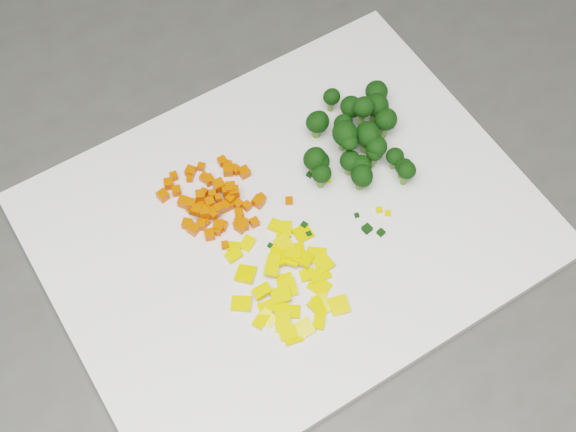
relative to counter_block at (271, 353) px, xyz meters
name	(u,v)px	position (x,y,z in m)	size (l,w,h in m)	color
counter_block	(271,353)	(0.00, 0.00, 0.00)	(1.10, 0.77, 0.90)	#434441
cutting_board	(288,224)	(0.01, -0.04, 0.46)	(0.45, 0.35, 0.01)	white
carrot_pile	(213,196)	(-0.05, 0.01, 0.48)	(0.10, 0.10, 0.03)	#D93C02
pepper_pile	(285,276)	(-0.02, -0.09, 0.47)	(0.11, 0.11, 0.02)	yellow
broccoli_pile	(360,130)	(0.11, 0.01, 0.49)	(0.12, 0.12, 0.06)	black
carrot_cube_0	(210,202)	(-0.05, 0.00, 0.48)	(0.01, 0.01, 0.01)	#D93C02
carrot_cube_1	(184,202)	(-0.07, 0.02, 0.47)	(0.01, 0.01, 0.01)	#D93C02
carrot_cube_2	(206,222)	(-0.06, -0.01, 0.47)	(0.01, 0.01, 0.01)	#D93C02
carrot_cube_3	(191,171)	(-0.05, 0.05, 0.47)	(0.01, 0.01, 0.01)	#D93C02
carrot_cube_4	(205,212)	(-0.06, 0.00, 0.47)	(0.01, 0.01, 0.01)	#D93C02
carrot_cube_5	(239,223)	(-0.03, -0.02, 0.47)	(0.01, 0.01, 0.01)	#D93C02
carrot_cube_6	(222,161)	(-0.02, 0.05, 0.47)	(0.01, 0.01, 0.01)	#D93C02
carrot_cube_7	(233,169)	(-0.01, 0.03, 0.47)	(0.01, 0.01, 0.01)	#D93C02
carrot_cube_8	(219,185)	(-0.04, 0.02, 0.48)	(0.01, 0.01, 0.01)	#D93C02
carrot_cube_9	(239,214)	(-0.03, -0.01, 0.47)	(0.01, 0.01, 0.01)	#D93C02
carrot_cube_10	(193,229)	(-0.07, -0.01, 0.47)	(0.01, 0.01, 0.01)	#D93C02
carrot_cube_11	(205,178)	(-0.04, 0.04, 0.47)	(0.01, 0.01, 0.01)	#D93C02
carrot_cube_12	(225,245)	(-0.06, -0.04, 0.47)	(0.01, 0.01, 0.01)	#D93C02
carrot_cube_13	(218,209)	(-0.05, -0.01, 0.47)	(0.01, 0.01, 0.01)	#D93C02
carrot_cube_14	(240,221)	(-0.03, -0.02, 0.47)	(0.01, 0.01, 0.01)	#D93C02
carrot_cube_15	(225,206)	(-0.04, 0.00, 0.47)	(0.01, 0.01, 0.01)	#D93C02
carrot_cube_16	(241,228)	(-0.03, -0.03, 0.47)	(0.01, 0.01, 0.01)	#D93C02
carrot_cube_17	(217,188)	(-0.04, 0.02, 0.46)	(0.01, 0.01, 0.01)	#D93C02
carrot_cube_18	(209,180)	(-0.04, 0.03, 0.47)	(0.01, 0.01, 0.01)	#D93C02
carrot_cube_19	(204,192)	(-0.05, 0.02, 0.47)	(0.01, 0.01, 0.01)	#D93C02
carrot_cube_20	(163,196)	(-0.09, 0.03, 0.47)	(0.01, 0.01, 0.01)	#D93C02
carrot_cube_21	(231,188)	(-0.03, 0.01, 0.48)	(0.01, 0.01, 0.01)	#D93C02
carrot_cube_22	(229,199)	(-0.03, 0.00, 0.47)	(0.01, 0.01, 0.01)	#D93C02
carrot_cube_23	(234,192)	(-0.03, 0.00, 0.47)	(0.01, 0.01, 0.01)	#D93C02
carrot_cube_24	(219,226)	(-0.05, -0.02, 0.47)	(0.01, 0.01, 0.01)	#D93C02
carrot_cube_25	(244,172)	(-0.01, 0.02, 0.47)	(0.01, 0.01, 0.01)	#D93C02
carrot_cube_26	(176,191)	(-0.07, 0.03, 0.47)	(0.01, 0.01, 0.01)	#D93C02
carrot_cube_27	(212,194)	(-0.05, 0.01, 0.47)	(0.01, 0.01, 0.01)	#D93C02
carrot_cube_28	(229,204)	(-0.03, 0.00, 0.47)	(0.01, 0.01, 0.01)	#D93C02
carrot_cube_29	(169,184)	(-0.08, 0.04, 0.47)	(0.01, 0.01, 0.01)	#D93C02
carrot_cube_30	(238,204)	(-0.03, -0.01, 0.47)	(0.01, 0.01, 0.01)	#D93C02
carrot_cube_31	(174,176)	(-0.07, 0.05, 0.47)	(0.01, 0.01, 0.01)	#D93C02
carrot_cube_32	(230,199)	(-0.03, 0.00, 0.47)	(0.01, 0.01, 0.01)	#D93C02
carrot_cube_33	(237,225)	(-0.04, -0.02, 0.47)	(0.01, 0.01, 0.01)	#D93C02
carrot_cube_34	(214,210)	(-0.05, 0.00, 0.47)	(0.01, 0.01, 0.01)	#D93C02
carrot_cube_35	(228,165)	(-0.02, 0.04, 0.47)	(0.01, 0.01, 0.01)	#D93C02
carrot_cube_36	(244,225)	(-0.03, -0.03, 0.47)	(0.01, 0.01, 0.01)	#D93C02
carrot_cube_37	(261,198)	(0.00, -0.01, 0.47)	(0.01, 0.01, 0.01)	#D93C02
carrot_cube_38	(220,223)	(-0.05, -0.02, 0.46)	(0.01, 0.01, 0.01)	#D93C02
carrot_cube_39	(228,170)	(-0.02, 0.03, 0.47)	(0.01, 0.01, 0.01)	#D93C02
carrot_cube_40	(190,178)	(-0.06, 0.04, 0.46)	(0.01, 0.01, 0.01)	#D93C02
carrot_cube_41	(210,235)	(-0.06, -0.02, 0.47)	(0.01, 0.01, 0.01)	#D93C02
carrot_cube_42	(247,206)	(-0.02, -0.01, 0.47)	(0.01, 0.01, 0.01)	#D93C02
carrot_cube_43	(197,210)	(-0.07, 0.00, 0.47)	(0.01, 0.01, 0.01)	#D93C02
carrot_cube_44	(187,224)	(-0.08, 0.00, 0.47)	(0.01, 0.01, 0.01)	#D93C02
carrot_cube_45	(218,198)	(-0.04, 0.01, 0.47)	(0.01, 0.01, 0.01)	#D93C02
carrot_cube_46	(254,222)	(-0.02, -0.03, 0.47)	(0.01, 0.01, 0.01)	#D93C02
carrot_cube_47	(191,204)	(-0.07, 0.01, 0.47)	(0.01, 0.01, 0.01)	#D93C02
carrot_cube_48	(214,214)	(-0.05, -0.01, 0.47)	(0.01, 0.01, 0.01)	#D93C02
carrot_cube_49	(236,170)	(-0.01, 0.03, 0.47)	(0.01, 0.01, 0.01)	#D93C02
carrot_cube_50	(201,167)	(-0.04, 0.05, 0.47)	(0.01, 0.01, 0.01)	#D93C02
carrot_cube_51	(201,205)	(-0.06, 0.01, 0.47)	(0.01, 0.01, 0.01)	#D93C02
carrot_cube_52	(245,222)	(-0.03, -0.02, 0.46)	(0.01, 0.01, 0.01)	#D93C02
carrot_cube_53	(223,226)	(-0.05, -0.02, 0.47)	(0.01, 0.01, 0.01)	#D93C02
carrot_cube_54	(200,196)	(-0.06, 0.01, 0.47)	(0.01, 0.01, 0.01)	#D93C02
carrot_cube_55	(201,225)	(-0.07, -0.01, 0.47)	(0.01, 0.01, 0.01)	#D93C02
carrot_cube_56	(217,231)	(-0.06, -0.02, 0.47)	(0.01, 0.01, 0.01)	#D93C02
carrot_cube_57	(211,196)	(-0.05, 0.02, 0.47)	(0.01, 0.01, 0.01)	#D93C02
carrot_cube_58	(259,202)	(-0.01, -0.01, 0.47)	(0.01, 0.01, 0.01)	#D93C02
carrot_cube_59	(227,190)	(-0.03, 0.01, 0.47)	(0.01, 0.01, 0.01)	#D93C02
carrot_cube_60	(190,210)	(-0.07, 0.01, 0.47)	(0.01, 0.01, 0.01)	#D93C02
pepper_chunk_0	(303,329)	(-0.03, -0.14, 0.46)	(0.02, 0.02, 0.00)	yellow
pepper_chunk_1	(339,305)	(0.01, -0.14, 0.46)	(0.02, 0.02, 0.00)	yellow
pepper_chunk_2	(273,263)	(-0.02, -0.08, 0.47)	(0.01, 0.02, 0.00)	yellow
pepper_chunk_3	(316,256)	(0.02, -0.08, 0.46)	(0.02, 0.02, 0.00)	yellow
pepper_chunk_4	(321,304)	(0.00, -0.13, 0.46)	(0.02, 0.01, 0.00)	yellow
pepper_chunk_5	(278,259)	(-0.02, -0.07, 0.47)	(0.01, 0.01, 0.00)	yellow
pepper_chunk_6	(293,338)	(-0.04, -0.15, 0.46)	(0.02, 0.01, 0.00)	yellow
pepper_chunk_7	(278,253)	(-0.01, -0.07, 0.46)	(0.02, 0.01, 0.00)	yellow
pepper_chunk_8	(292,257)	(-0.01, -0.08, 0.47)	(0.02, 0.01, 0.00)	yellow
pepper_chunk_9	(303,233)	(0.02, -0.06, 0.46)	(0.02, 0.02, 0.00)	yellow
pepper_chunk_10	(319,286)	(0.00, -0.11, 0.46)	(0.02, 0.02, 0.00)	yellow
pepper_chunk_11	(284,244)	(-0.01, -0.06, 0.46)	(0.02, 0.01, 0.00)	yellow
pepper_chunk_12	(283,322)	(-0.04, -0.13, 0.46)	(0.02, 0.01, 0.00)	yellow
pepper_chunk_13	(320,275)	(0.01, -0.10, 0.46)	(0.02, 0.01, 0.00)	yellow
pepper_chunk_14	(281,295)	(-0.03, -0.11, 0.47)	(0.01, 0.02, 0.00)	yellow
pepper_chunk_15	(234,255)	(-0.05, -0.05, 0.46)	(0.01, 0.01, 0.00)	yellow
pepper_chunk_16	(234,247)	(-0.05, -0.04, 0.46)	(0.01, 0.01, 0.00)	yellow
pepper_chunk_17	(268,307)	(-0.05, -0.11, 0.46)	(0.02, 0.01, 0.00)	yellow
pepper_chunk_18	(293,254)	(0.00, -0.08, 0.47)	(0.02, 0.01, 0.00)	yellow
pepper_chunk_19	(262,291)	(-0.04, -0.10, 0.47)	(0.02, 0.01, 0.00)	yellow
pepper_chunk_20	(284,229)	(0.00, -0.05, 0.46)	(0.02, 0.01, 0.00)	yellow
pepper_chunk_21	(303,258)	(0.00, -0.08, 0.47)	(0.02, 0.01, 0.00)	yellow
pepper_chunk_22	(319,321)	(-0.01, -0.14, 0.46)	(0.02, 0.01, 0.00)	yellow
pepper_chunk_23	(277,226)	(0.00, -0.04, 0.46)	(0.01, 0.02, 0.00)	yellow
pepper_chunk_24	(288,256)	(-0.01, -0.07, 0.46)	(0.02, 0.02, 0.00)	yellow
pepper_chunk_25	(308,275)	(0.00, -0.10, 0.46)	(0.01, 0.01, 0.00)	yellow
pepper_chunk_26	(241,304)	(-0.07, -0.10, 0.46)	(0.02, 0.01, 0.00)	yellow
pepper_chunk_27	(293,312)	(-0.03, -0.12, 0.46)	(0.01, 0.01, 0.00)	yellow
pepper_chunk_28	(246,274)	(-0.05, -0.07, 0.46)	(0.02, 0.02, 0.00)	yellow
pepper_chunk_29	(299,249)	(0.00, -0.07, 0.46)	(0.01, 0.01, 0.00)	yellow
pepper_chunk_30	(267,318)	(-0.05, -0.12, 0.46)	(0.02, 0.01, 0.00)	yellow
pepper_chunk_31	(285,279)	(-0.02, -0.09, 0.46)	(0.01, 0.01, 0.00)	yellow
pepper_chunk_32	(288,333)	(-0.04, -0.14, 0.46)	(0.02, 0.01, 0.00)	yellow
pepper_chunk_33	(281,310)	(-0.04, -0.12, 0.46)	(0.01, 0.02, 0.00)	yellow
pepper_chunk_34	(324,264)	(0.02, -0.10, 0.46)	(0.02, 0.01, 0.00)	yellow
pepper_chunk_35	(288,288)	(-0.02, -0.10, 0.46)	(0.02, 0.02, 0.00)	yellow
pepper_chunk_36	(320,306)	(0.00, -0.13, 0.46)	(0.02, 0.01, 0.00)	yellow
pepper_chunk_37	(248,243)	(-0.04, -0.05, 0.46)	(0.01, 0.01, 0.00)	yellow
pepper_chunk_38	(272,270)	(-0.03, -0.08, 0.47)	(0.01, 0.01, 0.00)	yellow
pepper_chunk_39	(262,319)	(-0.06, -0.12, 0.46)	(0.02, 0.01, 0.00)	yellow
broccoli_floret_0	(373,157)	(0.11, -0.02, 0.48)	(0.02, 0.02, 0.03)	black
broccoli_floret_1	(317,165)	(0.06, 0.00, 0.48)	(0.03, 0.03, 0.03)	black
broccoli_floret_2	(317,126)	(0.08, 0.04, 0.48)	(0.03, 0.03, 0.03)	black
broccoli_floret_3	(344,136)	(0.09, 0.01, 0.49)	(0.03, 0.03, 0.03)	black
broccoli_floret_4	(342,128)	(0.10, 0.02, 0.48)	(0.03, 0.03, 0.03)	black
broccoli_floret_5	(331,101)	(0.10, 0.06, 0.48)	(0.02, 0.02, 0.03)	black
broccoli_floret_6	(361,179)	(0.09, -0.04, 0.48)	(0.03, 0.03, 0.03)	black
broccoli_floret_7	(403,169)	(0.13, -0.04, 0.47)	(0.02, 0.02, 0.02)	black
broccoli_floret_8	(343,139)	(0.09, 0.00, 0.49)	(0.03, 0.03, 0.03)	black
broccoli_floret_9	(350,112)	(0.11, 0.04, 0.48)	(0.03, 0.03, 0.03)	black
broccoli_floret_10	(360,169)	(0.09, -0.03, 0.47)	(0.03, 0.03, 0.03)	black
broccoli_floret_11	(314,163)	(0.06, 0.00, 0.48)	(0.03, 0.03, 0.03)	black
broccoli_floret_12	(321,178)	(0.05, -0.02, 0.48)	(0.03, 0.03, 0.03)	black
broccoli_floret_13	(375,96)	(0.15, 0.04, 0.48)	(0.03, 0.03, 0.03)	black
broccoli_floret_14	(349,164)	(0.09, -0.02, 0.48)	(0.03, 0.03, 0.03)	black
broccoli_floret_15	(405,174)	(0.13, -0.05, 0.48)	(0.02, 0.02, 0.03)	black
broccoli_floret_16	(394,160)	(0.13, -0.03, 0.47)	(0.02, 0.02, 0.03)	black
broccoli_floret_17	(348,147)	(0.09, -0.01, 0.49)	(0.02, 0.02, 0.03)	black
broccoli_floret_18	(375,111)	(0.14, 0.03, 0.48)	(0.03, 0.03, 0.04)	black
broccoli_floret_19	(375,152)	(0.11, -0.02, 0.48)	(0.03, 0.03, 0.03)	black
broccoli_floret_20	(366,140)	(0.11, 0.00, 0.48)	(0.03, 0.03, 0.04)	black
broccoli_floret_21	(384,125)	(0.14, 0.01, 0.48)	(0.03, 0.03, 0.04)	black
broccoli_floret_22	(362,112)	(0.12, 0.02, 0.50)	(0.03, 0.03, 0.03)	black
stray_bit_0	(367,229)	(0.07, -0.08, 0.46)	(0.01, 0.01, 0.01)	black
stray_bit_1	(309,234)	(0.02, -0.06, 0.46)	(0.01, 0.01, 0.00)	black
stray_bit_2	(298,250)	(0.00, -0.07, 0.46)	(0.01, 0.01, 0.00)	yellow
stray_bit_3	(278,244)	(-0.01, -0.06, 0.46)	(0.01, 0.01, 0.00)	black
stray_bit_4	(310,174)	(0.05, 0.00, 0.46)	(0.01, 0.01, 0.00)	black
stray_bit_5	(329,180)	(0.06, -0.02, 0.46)	(0.00, 0.00, 0.00)	yellow
stray_bit_6	(357,215)	(0.07, -0.06, 0.46)	(0.00, 0.00, 0.00)	black
stray_bit_7	(270,245)	(-0.02, -0.06, 0.46)	(0.00, 0.00, 0.00)	black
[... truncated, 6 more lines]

